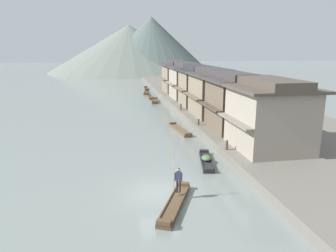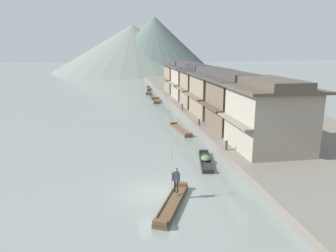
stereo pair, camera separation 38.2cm
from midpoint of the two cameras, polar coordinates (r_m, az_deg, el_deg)
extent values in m
plane|color=gray|center=(21.68, -1.59, -11.79)|extent=(400.00, 400.00, 0.00)
cube|color=#6B665B|center=(53.37, 10.71, 3.84)|extent=(18.00, 110.00, 0.70)
cube|color=brown|center=(19.91, 1.28, -13.83)|extent=(3.01, 5.23, 0.26)
cube|color=brown|center=(17.65, -0.76, -16.80)|extent=(0.86, 0.65, 0.23)
cube|color=brown|center=(22.02, 2.89, -10.31)|extent=(0.86, 0.65, 0.23)
cube|color=brown|center=(19.75, 2.43, -13.53)|extent=(2.08, 4.45, 0.08)
cube|color=brown|center=(19.92, 0.15, -13.27)|extent=(2.08, 4.45, 0.08)
cube|color=black|center=(20.59, 2.23, -11.65)|extent=(0.18, 0.24, 0.05)
cylinder|color=#232328|center=(20.45, 2.26, -10.55)|extent=(0.11, 0.11, 0.78)
cube|color=black|center=(20.63, 1.73, -11.60)|extent=(0.18, 0.24, 0.05)
cylinder|color=#232328|center=(20.49, 1.76, -10.51)|extent=(0.11, 0.11, 0.78)
cube|color=#2D334C|center=(20.21, 2.02, -8.85)|extent=(0.37, 0.31, 0.52)
cylinder|color=#2D334C|center=(20.15, 2.58, -9.15)|extent=(0.08, 0.08, 0.56)
cylinder|color=#2D334C|center=(20.22, 1.40, -9.04)|extent=(0.08, 0.08, 0.56)
sphere|color=#A37A5B|center=(20.06, 2.03, -7.80)|extent=(0.20, 0.20, 0.20)
sphere|color=black|center=(20.06, 2.04, -7.73)|extent=(0.18, 0.18, 0.18)
cylinder|color=tan|center=(20.01, 1.13, -7.69)|extent=(0.04, 0.04, 3.00)
cube|color=#232326|center=(26.99, 7.12, -6.36)|extent=(1.82, 4.86, 0.21)
cube|color=#232326|center=(29.03, 6.77, -4.47)|extent=(0.85, 0.51, 0.19)
cube|color=#232326|center=(24.83, 7.56, -7.70)|extent=(0.85, 0.51, 0.19)
cube|color=#232326|center=(26.90, 6.27, -6.07)|extent=(0.94, 4.21, 0.08)
cube|color=#232326|center=(26.97, 7.98, -6.07)|extent=(0.94, 4.21, 0.08)
ellipsoid|color=#4C6B42|center=(26.88, 7.14, -5.71)|extent=(1.00, 1.25, 0.44)
cube|color=brown|center=(67.53, -3.35, 5.90)|extent=(1.55, 4.06, 0.22)
cube|color=brown|center=(69.32, -3.26, 6.29)|extent=(0.85, 0.49, 0.20)
cube|color=brown|center=(65.69, -3.46, 5.87)|extent=(0.85, 0.49, 0.20)
cube|color=brown|center=(67.54, -3.70, 6.03)|extent=(0.67, 3.43, 0.08)
cube|color=brown|center=(67.48, -3.01, 6.03)|extent=(0.67, 3.43, 0.08)
cube|color=brown|center=(56.83, -1.82, 4.45)|extent=(1.65, 4.63, 0.27)
cube|color=brown|center=(58.87, -1.81, 5.02)|extent=(0.98, 0.49, 0.24)
cube|color=brown|center=(54.70, -1.84, 4.35)|extent=(0.98, 0.49, 0.24)
cube|color=brown|center=(56.81, -2.31, 4.62)|extent=(0.63, 4.00, 0.08)
cube|color=brown|center=(56.80, -1.34, 4.62)|extent=(0.63, 4.00, 0.08)
cube|color=brown|center=(36.80, 2.49, -0.75)|extent=(1.64, 5.71, 0.24)
cube|color=brown|center=(39.20, 1.23, 0.51)|extent=(0.89, 0.46, 0.22)
cube|color=brown|center=(34.31, 3.95, -1.45)|extent=(0.89, 0.46, 0.22)
cube|color=brown|center=(36.62, 1.86, -0.56)|extent=(0.73, 5.10, 0.08)
cube|color=brown|center=(36.89, 3.13, -0.46)|extent=(0.73, 5.10, 0.08)
cube|color=#423328|center=(74.82, -3.29, 6.67)|extent=(1.13, 5.30, 0.21)
cube|color=#423328|center=(77.25, -3.39, 7.04)|extent=(0.76, 0.40, 0.19)
cube|color=#423328|center=(72.34, -3.20, 6.59)|extent=(0.76, 0.40, 0.19)
cube|color=#423328|center=(74.79, -3.58, 6.78)|extent=(0.36, 4.75, 0.08)
cube|color=#423328|center=(74.82, -3.01, 6.79)|extent=(0.36, 4.75, 0.08)
cube|color=brown|center=(61.75, -2.65, 5.15)|extent=(0.85, 4.61, 0.18)
cube|color=brown|center=(63.84, -2.88, 5.59)|extent=(0.76, 0.36, 0.17)
cube|color=brown|center=(59.61, -2.41, 5.01)|extent=(0.76, 0.36, 0.17)
cube|color=brown|center=(61.69, -3.01, 5.26)|extent=(0.09, 4.11, 0.08)
cube|color=brown|center=(61.77, -2.30, 5.28)|extent=(0.09, 4.11, 0.08)
cube|color=gray|center=(28.98, 17.92, 1.06)|extent=(5.68, 6.57, 5.20)
cube|color=gray|center=(27.68, 12.03, 0.85)|extent=(0.70, 6.57, 0.16)
cube|color=#4C4238|center=(28.53, 18.32, 6.39)|extent=(6.58, 7.47, 0.24)
cube|color=#4C4238|center=(28.48, 18.39, 7.33)|extent=(3.41, 7.47, 0.70)
cube|color=brown|center=(34.97, 11.98, 3.53)|extent=(4.58, 6.13, 5.20)
cube|color=#4D4135|center=(34.11, 7.83, 3.44)|extent=(0.70, 6.13, 0.16)
cube|color=#3D3838|center=(34.60, 12.21, 7.96)|extent=(5.48, 7.03, 0.24)
cube|color=#3D3838|center=(34.56, 12.25, 8.73)|extent=(2.75, 7.03, 0.70)
cube|color=#7F705B|center=(42.14, 8.40, 5.39)|extent=(4.83, 7.07, 5.20)
cube|color=brown|center=(41.39, 4.73, 5.34)|extent=(0.70, 7.07, 0.16)
cube|color=#3D3838|center=(41.83, 8.53, 9.08)|extent=(5.73, 7.97, 0.24)
cube|color=#3D3838|center=(41.80, 8.55, 9.72)|extent=(2.90, 7.97, 0.70)
cube|color=#7F705B|center=(49.20, 5.67, 6.66)|extent=(4.64, 5.67, 5.20)
cube|color=brown|center=(48.58, 2.60, 6.62)|extent=(0.70, 5.67, 0.16)
cube|color=#2D2D33|center=(48.94, 5.74, 9.82)|extent=(5.54, 6.57, 0.24)
cube|color=#2D2D33|center=(48.91, 5.76, 10.37)|extent=(2.79, 6.57, 0.70)
cube|color=gray|center=(56.69, 3.87, 7.63)|extent=(5.08, 7.07, 5.20)
cube|color=gray|center=(56.11, 0.97, 7.60)|extent=(0.70, 7.07, 0.16)
cube|color=#3D3838|center=(56.46, 3.91, 10.38)|extent=(5.98, 7.97, 0.24)
cube|color=#3D3838|center=(56.44, 3.92, 10.86)|extent=(3.05, 7.97, 0.70)
cube|color=#7F705B|center=(64.91, 2.07, 8.44)|extent=(4.88, 7.09, 5.20)
cube|color=brown|center=(64.42, -0.39, 8.40)|extent=(0.70, 7.09, 0.16)
cube|color=#3D3838|center=(64.71, 2.09, 10.83)|extent=(5.78, 7.99, 0.24)
cube|color=#3D3838|center=(64.69, 2.10, 11.25)|extent=(2.93, 7.99, 0.70)
cylinder|color=#473828|center=(28.24, 10.75, -3.40)|extent=(0.20, 0.20, 0.85)
cylinder|color=#473828|center=(36.79, 5.86, 0.68)|extent=(0.20, 0.20, 0.70)
cylinder|color=#473828|center=(45.85, 2.77, 3.44)|extent=(0.20, 0.20, 0.85)
cone|color=#4C5B56|center=(126.00, -2.30, 14.25)|extent=(45.45, 45.45, 20.75)
cone|color=slate|center=(129.96, -6.27, 13.55)|extent=(62.67, 62.67, 17.98)
camera|label=1|loc=(0.19, -89.65, 0.09)|focal=34.18mm
camera|label=2|loc=(0.19, 90.35, -0.09)|focal=34.18mm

